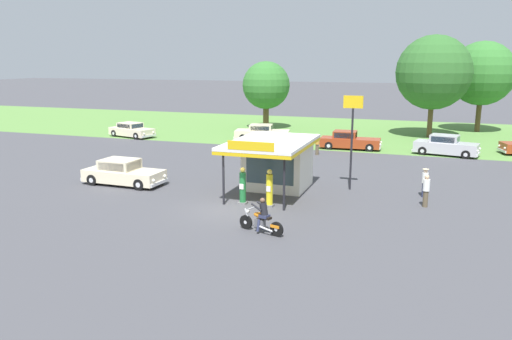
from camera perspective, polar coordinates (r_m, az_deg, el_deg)
The scene contains 18 objects.
ground_plane at distance 25.47m, azimuth -3.03°, elevation -4.36°, with size 300.00×300.00×0.00m, color #424247.
grass_verge_strip at distance 53.87m, azimuth 9.13°, elevation 4.41°, with size 120.00×24.00×0.01m, color #56843D.
service_station_kiosk at distance 28.87m, azimuth 2.32°, elevation 1.21°, with size 4.14×6.61×3.44m.
gas_pump_nearside at distance 26.00m, azimuth -1.52°, elevation -1.97°, with size 0.44×0.44×1.94m.
gas_pump_offside at distance 25.54m, azimuth 1.55°, elevation -2.24°, with size 0.44×0.44×1.94m.
motorcycle_with_rider at distance 21.72m, azimuth 0.65°, elevation -5.52°, with size 2.20×0.90×1.58m.
featured_classic_sedan at distance 31.19m, azimuth -14.88°, elevation -0.34°, with size 5.07×2.13×1.51m.
parked_car_back_row_centre_left at distance 43.00m, azimuth 10.55°, elevation 3.27°, with size 5.20×2.06×1.51m.
parked_car_back_row_far_right at distance 42.17m, azimuth 20.77°, elevation 2.57°, with size 5.12×2.66×1.60m.
parked_car_back_row_right at distance 46.93m, azimuth 0.70°, elevation 4.23°, with size 5.44×2.85×1.47m.
parked_car_second_row_spare at distance 50.44m, azimuth -13.98°, elevation 4.40°, with size 5.13×3.04×1.39m.
bystander_admiring_sedan at distance 39.81m, azimuth 6.98°, elevation 2.98°, with size 0.34×0.34×1.69m.
bystander_standing_back_lot at distance 28.75m, azimuth 18.65°, elevation -1.30°, with size 0.35×0.35×1.60m.
bystander_strolling_foreground at distance 26.85m, azimuth 18.78°, elevation -2.17°, with size 0.34×0.34×1.68m.
tree_oak_far_left at distance 51.14m, azimuth 19.55°, elevation 10.40°, with size 7.03×7.03×9.71m.
tree_oak_left at distance 54.75m, azimuth 1.05°, elevation 9.50°, with size 5.09×5.09×7.25m.
tree_oak_right at distance 57.24m, azimuth 24.33°, elevation 9.82°, with size 6.54×6.54×9.28m.
roadside_pole_sign at distance 28.91m, azimuth 10.89°, elevation 4.82°, with size 1.10×0.12×5.40m.
Camera 1 is at (9.28, -22.56, 7.33)m, focal length 35.18 mm.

